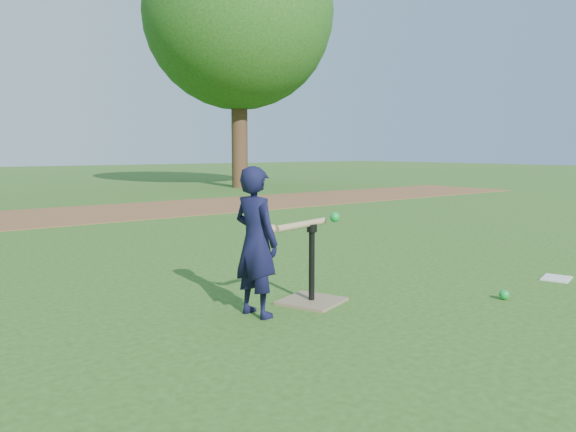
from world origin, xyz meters
TOP-DOWN VIEW (x-y plane):
  - ground at (0.00, 0.00)m, footprint 80.00×80.00m
  - dirt_strip at (0.00, 7.50)m, footprint 24.00×3.00m
  - child at (-0.87, 0.33)m, footprint 0.31×0.42m
  - wiffle_ball_ground at (0.92, -0.52)m, footprint 0.08×0.08m
  - clipboard at (1.96, -0.41)m, footprint 0.35×0.31m
  - batting_tee at (-0.34, 0.35)m, footprint 0.55×0.55m
  - swing_action at (-0.43, 0.32)m, footprint 0.67×0.21m
  - tree_right at (6.50, 12.00)m, footprint 5.80×5.80m

SIDE VIEW (x-z plane):
  - ground at x=0.00m, z-range 0.00..0.00m
  - dirt_strip at x=0.00m, z-range 0.00..0.01m
  - clipboard at x=1.96m, z-range 0.00..0.01m
  - wiffle_ball_ground at x=0.92m, z-range 0.00..0.08m
  - batting_tee at x=-0.34m, z-range -0.20..0.42m
  - child at x=-0.87m, z-range 0.00..1.07m
  - swing_action at x=-0.43m, z-range 0.57..0.69m
  - tree_right at x=6.50m, z-range 1.19..9.39m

